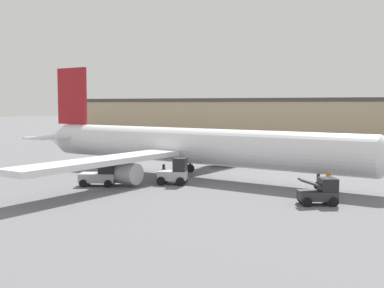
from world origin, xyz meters
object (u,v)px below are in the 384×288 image
at_px(ground_crew_worker, 328,181).
at_px(pushback_tug, 101,174).
at_px(baggage_tug, 175,173).
at_px(airplane, 184,146).
at_px(belt_loader_truck, 320,192).

height_order(ground_crew_worker, pushback_tug, pushback_tug).
relative_size(baggage_tug, pushback_tug, 0.81).
xyz_separation_m(airplane, belt_loader_truck, (15.73, -9.06, -2.22)).
relative_size(ground_crew_worker, baggage_tug, 0.62).
height_order(airplane, ground_crew_worker, airplane).
relative_size(ground_crew_worker, pushback_tug, 0.50).
bearing_deg(ground_crew_worker, pushback_tug, -26.24).
distance_m(baggage_tug, pushback_tug, 6.85).
bearing_deg(airplane, baggage_tug, -62.83).
height_order(ground_crew_worker, baggage_tug, baggage_tug).
distance_m(airplane, belt_loader_truck, 18.29).
height_order(ground_crew_worker, belt_loader_truck, belt_loader_truck).
xyz_separation_m(airplane, ground_crew_worker, (15.50, -3.80, -2.20)).
bearing_deg(belt_loader_truck, ground_crew_worker, 66.14).
xyz_separation_m(baggage_tug, belt_loader_truck, (14.03, -3.62, -0.15)).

